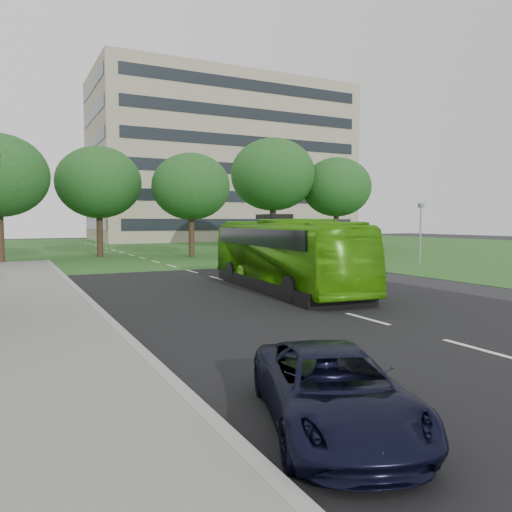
{
  "coord_description": "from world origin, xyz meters",
  "views": [
    {
      "loc": [
        -9.66,
        -13.83,
        2.96
      ],
      "look_at": [
        -0.94,
        3.63,
        1.6
      ],
      "focal_mm": 35.0,
      "sensor_mm": 36.0,
      "label": 1
    }
  ],
  "objects_px": {
    "suv": "(333,390)",
    "camera_pole": "(421,225)",
    "tree_park_c": "(191,187)",
    "office_building": "(222,162)",
    "tree_park_d": "(273,175)",
    "tree_park_e": "(337,187)",
    "sedan": "(304,252)",
    "bus": "(284,255)",
    "tree_park_b": "(99,183)"
  },
  "relations": [
    {
      "from": "suv",
      "to": "camera_pole",
      "type": "height_order",
      "value": "camera_pole"
    },
    {
      "from": "tree_park_c",
      "to": "suv",
      "type": "bearing_deg",
      "value": -105.88
    },
    {
      "from": "office_building",
      "to": "suv",
      "type": "height_order",
      "value": "office_building"
    },
    {
      "from": "office_building",
      "to": "tree_park_d",
      "type": "height_order",
      "value": "office_building"
    },
    {
      "from": "tree_park_e",
      "to": "camera_pole",
      "type": "relative_size",
      "value": 2.25
    },
    {
      "from": "tree_park_c",
      "to": "tree_park_d",
      "type": "bearing_deg",
      "value": 25.96
    },
    {
      "from": "office_building",
      "to": "tree_park_c",
      "type": "height_order",
      "value": "office_building"
    },
    {
      "from": "tree_park_d",
      "to": "tree_park_e",
      "type": "height_order",
      "value": "tree_park_d"
    },
    {
      "from": "sedan",
      "to": "bus",
      "type": "bearing_deg",
      "value": 146.47
    },
    {
      "from": "bus",
      "to": "office_building",
      "type": "bearing_deg",
      "value": 74.58
    },
    {
      "from": "tree_park_b",
      "to": "tree_park_c",
      "type": "bearing_deg",
      "value": -28.63
    },
    {
      "from": "tree_park_b",
      "to": "tree_park_c",
      "type": "relative_size",
      "value": 1.07
    },
    {
      "from": "tree_park_b",
      "to": "tree_park_d",
      "type": "bearing_deg",
      "value": 4.61
    },
    {
      "from": "sedan",
      "to": "suv",
      "type": "relative_size",
      "value": 1.13
    },
    {
      "from": "bus",
      "to": "sedan",
      "type": "height_order",
      "value": "bus"
    },
    {
      "from": "sedan",
      "to": "camera_pole",
      "type": "xyz_separation_m",
      "value": [
        6.39,
        -5.0,
        1.96
      ]
    },
    {
      "from": "bus",
      "to": "suv",
      "type": "xyz_separation_m",
      "value": [
        -6.56,
        -12.9,
        -0.97
      ]
    },
    {
      "from": "tree_park_c",
      "to": "suv",
      "type": "distance_m",
      "value": 35.18
    },
    {
      "from": "tree_park_d",
      "to": "suv",
      "type": "bearing_deg",
      "value": -117.32
    },
    {
      "from": "tree_park_b",
      "to": "tree_park_e",
      "type": "xyz_separation_m",
      "value": [
        23.57,
        -0.43,
        0.29
      ]
    },
    {
      "from": "office_building",
      "to": "sedan",
      "type": "distance_m",
      "value": 48.08
    },
    {
      "from": "tree_park_d",
      "to": "suv",
      "type": "xyz_separation_m",
      "value": [
        -19.9,
        -38.52,
        -7.04
      ]
    },
    {
      "from": "office_building",
      "to": "camera_pole",
      "type": "relative_size",
      "value": 9.53
    },
    {
      "from": "bus",
      "to": "sedan",
      "type": "bearing_deg",
      "value": 59.5
    },
    {
      "from": "office_building",
      "to": "suv",
      "type": "relative_size",
      "value": 9.89
    },
    {
      "from": "camera_pole",
      "to": "tree_park_e",
      "type": "bearing_deg",
      "value": 91.36
    },
    {
      "from": "tree_park_d",
      "to": "sedan",
      "type": "distance_m",
      "value": 15.79
    },
    {
      "from": "tree_park_b",
      "to": "bus",
      "type": "height_order",
      "value": "tree_park_b"
    },
    {
      "from": "suv",
      "to": "tree_park_b",
      "type": "bearing_deg",
      "value": 105.17
    },
    {
      "from": "tree_park_e",
      "to": "bus",
      "type": "relative_size",
      "value": 0.86
    },
    {
      "from": "tree_park_d",
      "to": "bus",
      "type": "xyz_separation_m",
      "value": [
        -13.34,
        -25.62,
        -6.07
      ]
    },
    {
      "from": "tree_park_e",
      "to": "camera_pole",
      "type": "height_order",
      "value": "tree_park_e"
    },
    {
      "from": "office_building",
      "to": "tree_park_b",
      "type": "xyz_separation_m",
      "value": [
        -24.73,
        -32.92,
        -6.35
      ]
    },
    {
      "from": "office_building",
      "to": "tree_park_e",
      "type": "distance_m",
      "value": 33.91
    },
    {
      "from": "sedan",
      "to": "suv",
      "type": "bearing_deg",
      "value": 150.53
    },
    {
      "from": "tree_park_b",
      "to": "bus",
      "type": "bearing_deg",
      "value": -81.16
    },
    {
      "from": "office_building",
      "to": "bus",
      "type": "xyz_separation_m",
      "value": [
        -20.96,
        -57.16,
        -10.97
      ]
    },
    {
      "from": "office_building",
      "to": "tree_park_d",
      "type": "relative_size",
      "value": 3.57
    },
    {
      "from": "tree_park_b",
      "to": "tree_park_d",
      "type": "distance_m",
      "value": 17.22
    },
    {
      "from": "bus",
      "to": "tree_park_d",
      "type": "bearing_deg",
      "value": 67.21
    },
    {
      "from": "office_building",
      "to": "tree_park_c",
      "type": "xyz_separation_m",
      "value": [
        -18.0,
        -36.59,
        -6.71
      ]
    },
    {
      "from": "sedan",
      "to": "suv",
      "type": "distance_m",
      "value": 29.33
    },
    {
      "from": "tree_park_b",
      "to": "suv",
      "type": "relative_size",
      "value": 2.25
    },
    {
      "from": "tree_park_d",
      "to": "suv",
      "type": "distance_m",
      "value": 43.92
    },
    {
      "from": "bus",
      "to": "tree_park_e",
      "type": "bearing_deg",
      "value": 54.97
    },
    {
      "from": "bus",
      "to": "sedan",
      "type": "distance_m",
      "value": 14.95
    },
    {
      "from": "tree_park_c",
      "to": "tree_park_e",
      "type": "height_order",
      "value": "tree_park_e"
    },
    {
      "from": "tree_park_b",
      "to": "suv",
      "type": "distance_m",
      "value": 37.66
    },
    {
      "from": "tree_park_b",
      "to": "tree_park_c",
      "type": "height_order",
      "value": "tree_park_b"
    },
    {
      "from": "tree_park_c",
      "to": "camera_pole",
      "type": "bearing_deg",
      "value": -47.99
    }
  ]
}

